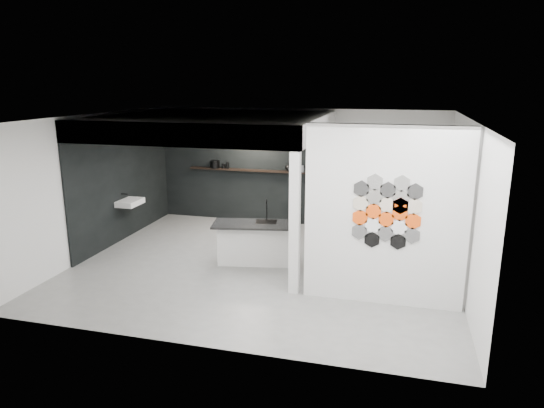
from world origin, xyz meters
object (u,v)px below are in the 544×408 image
at_px(partition_panel, 385,217).
at_px(glass_vase, 301,169).
at_px(wall_basin, 130,202).
at_px(bottle_dark, 228,165).
at_px(stockpot, 215,164).
at_px(utensil_cup, 224,166).
at_px(kettle, 289,168).
at_px(kitchen_island, 254,242).
at_px(glass_bowl, 301,170).

xyz_separation_m(partition_panel, glass_vase, (-2.08, 3.87, -0.00)).
height_order(wall_basin, bottle_dark, bottle_dark).
height_order(stockpot, utensil_cup, stockpot).
bearing_deg(partition_panel, stockpot, 137.89).
distance_m(wall_basin, stockpot, 2.45).
bearing_deg(glass_vase, wall_basin, -148.65).
relative_size(stockpot, bottle_dark, 1.46).
relative_size(partition_panel, stockpot, 12.31).
distance_m(kettle, bottle_dark, 1.57).
bearing_deg(kettle, wall_basin, -143.41).
height_order(partition_panel, wall_basin, partition_panel).
distance_m(wall_basin, kettle, 3.76).
bearing_deg(wall_basin, utensil_cup, 55.50).
distance_m(kitchen_island, glass_bowl, 2.92).
bearing_deg(bottle_dark, glass_vase, 0.00).
distance_m(kettle, utensil_cup, 1.67).
bearing_deg(glass_vase, bottle_dark, 180.00).
bearing_deg(bottle_dark, wall_basin, -126.38).
bearing_deg(kettle, glass_bowl, 2.85).
bearing_deg(kitchen_island, utensil_cup, 109.54).
bearing_deg(wall_basin, bottle_dark, 53.62).
bearing_deg(stockpot, glass_bowl, 0.00).
relative_size(partition_panel, glass_bowl, 20.32).
distance_m(partition_panel, kitchen_island, 2.85).
relative_size(wall_basin, kettle, 2.92).
height_order(partition_panel, utensil_cup, partition_panel).
bearing_deg(glass_bowl, bottle_dark, 180.00).
bearing_deg(stockpot, glass_vase, 0.00).
distance_m(stockpot, kettle, 1.90).
xyz_separation_m(stockpot, kettle, (1.90, 0.00, -0.01)).
bearing_deg(kitchen_island, glass_bowl, 71.59).
height_order(kettle, glass_bowl, kettle).
height_order(partition_panel, stockpot, partition_panel).
xyz_separation_m(partition_panel, stockpot, (-4.28, 3.87, 0.01)).
height_order(stockpot, glass_vase, stockpot).
height_order(wall_basin, glass_bowl, glass_bowl).
bearing_deg(kettle, kitchen_island, -88.37).
xyz_separation_m(kitchen_island, utensil_cup, (-1.61, 2.74, 0.96)).
bearing_deg(kettle, bottle_dark, -177.15).
xyz_separation_m(kitchen_island, glass_vase, (0.36, 2.74, 0.98)).
xyz_separation_m(partition_panel, wall_basin, (-5.46, 1.80, -0.55)).
height_order(glass_bowl, glass_vase, glass_vase).
relative_size(glass_vase, bottle_dark, 0.99).
bearing_deg(utensil_cup, kitchen_island, -59.47).
xyz_separation_m(bottle_dark, utensil_cup, (-0.10, 0.00, -0.02)).
xyz_separation_m(wall_basin, kettle, (3.09, 2.07, 0.56)).
xyz_separation_m(partition_panel, bottle_dark, (-3.94, 3.87, -0.00)).
distance_m(kitchen_island, glass_vase, 2.93).
height_order(kettle, glass_vase, kettle).
bearing_deg(glass_bowl, utensil_cup, 180.00).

